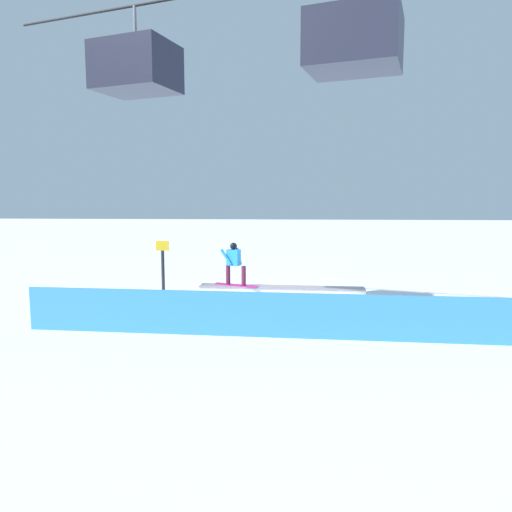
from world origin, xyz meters
TOP-DOWN VIEW (x-y plane):
  - ground_plane at (0.00, 0.00)m, footprint 120.00×120.00m
  - grind_box at (0.00, 0.00)m, footprint 5.19×0.72m
  - snowboarder at (1.49, -0.08)m, footprint 1.51×0.81m
  - safety_fence at (0.00, 3.79)m, footprint 12.28×0.55m
  - trail_marker at (3.63, 0.48)m, footprint 0.40×0.10m

SIDE VIEW (x-z plane):
  - ground_plane at x=0.00m, z-range 0.00..0.00m
  - grind_box at x=0.00m, z-range -0.02..0.48m
  - safety_fence at x=0.00m, z-range 0.00..1.07m
  - trail_marker at x=3.63m, z-range 0.07..2.03m
  - snowboarder at x=1.49m, z-range 0.56..1.92m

